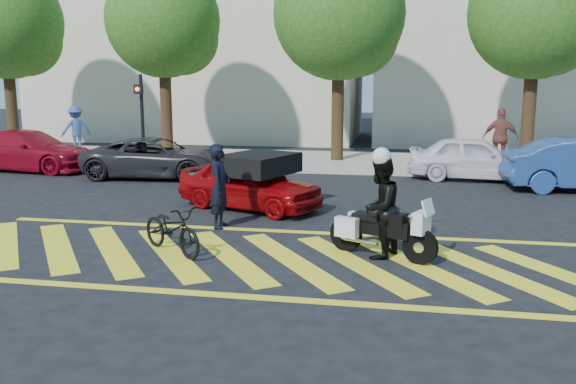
% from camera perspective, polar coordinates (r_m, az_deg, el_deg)
% --- Properties ---
extents(ground, '(90.00, 90.00, 0.00)m').
position_cam_1_polar(ground, '(10.66, -2.40, -6.19)').
color(ground, black).
rests_on(ground, ground).
extents(sidewalk, '(60.00, 5.00, 0.15)m').
position_cam_1_polar(sidewalk, '(22.26, 4.59, 2.86)').
color(sidewalk, '#9E998E').
rests_on(sidewalk, ground).
extents(crosswalk, '(12.33, 4.00, 0.01)m').
position_cam_1_polar(crosswalk, '(10.67, -2.60, -6.16)').
color(crosswalk, yellow).
rests_on(crosswalk, ground).
extents(building_left, '(16.00, 8.00, 10.00)m').
position_cam_1_polar(building_left, '(32.67, -8.00, 13.93)').
color(building_left, beige).
rests_on(building_left, ground).
extents(building_right, '(16.00, 8.00, 11.00)m').
position_cam_1_polar(building_right, '(31.74, 23.54, 14.17)').
color(building_right, beige).
rests_on(building_right, ground).
extents(tree_far_left, '(4.40, 4.40, 7.41)m').
position_cam_1_polar(tree_far_left, '(26.81, -24.66, 13.92)').
color(tree_far_left, black).
rests_on(tree_far_left, ground).
extents(tree_left, '(4.20, 4.20, 7.26)m').
position_cam_1_polar(tree_left, '(23.73, -11.25, 15.08)').
color(tree_left, black).
rests_on(tree_left, ground).
extents(tree_center, '(4.60, 4.60, 7.56)m').
position_cam_1_polar(tree_center, '(22.20, 5.15, 15.82)').
color(tree_center, black).
rests_on(tree_center, ground).
extents(tree_right, '(4.40, 4.40, 7.41)m').
position_cam_1_polar(tree_right, '(22.50, 22.45, 14.88)').
color(tree_right, black).
rests_on(tree_right, ground).
extents(signal_pole, '(0.28, 0.43, 3.20)m').
position_cam_1_polar(signal_pole, '(21.59, -13.57, 7.27)').
color(signal_pole, black).
rests_on(signal_pole, ground).
extents(officer_bike, '(0.44, 0.65, 1.75)m').
position_cam_1_polar(officer_bike, '(12.67, -6.39, 0.54)').
color(officer_bike, black).
rests_on(officer_bike, ground).
extents(bicycle, '(1.71, 1.47, 0.89)m').
position_cam_1_polar(bicycle, '(11.04, -10.81, -3.39)').
color(bicycle, black).
rests_on(bicycle, ground).
extents(police_motorcycle, '(1.90, 1.13, 0.90)m').
position_cam_1_polar(police_motorcycle, '(10.72, 8.63, -3.50)').
color(police_motorcycle, black).
rests_on(police_motorcycle, ground).
extents(officer_moto, '(0.97, 1.07, 1.78)m').
position_cam_1_polar(officer_moto, '(10.62, 8.60, -1.42)').
color(officer_moto, black).
rests_on(officer_moto, ground).
extents(red_convertible, '(3.87, 2.69, 1.22)m').
position_cam_1_polar(red_convertible, '(14.48, -3.61, 0.79)').
color(red_convertible, '#900608').
rests_on(red_convertible, ground).
extents(parked_left, '(4.82, 2.27, 1.36)m').
position_cam_1_polar(parked_left, '(22.26, -23.17, 3.60)').
color(parked_left, maroon).
rests_on(parked_left, ground).
extents(parked_mid_left, '(4.63, 2.38, 1.25)m').
position_cam_1_polar(parked_mid_left, '(19.41, -12.17, 3.14)').
color(parked_mid_left, black).
rests_on(parked_mid_left, ground).
extents(parked_mid_right, '(4.07, 1.96, 1.34)m').
position_cam_1_polar(parked_mid_right, '(19.41, 17.05, 3.04)').
color(parked_mid_right, white).
rests_on(parked_mid_right, ground).
extents(pedestrian_left, '(1.32, 1.31, 1.83)m').
position_cam_1_polar(pedestrian_left, '(26.08, -19.23, 5.63)').
color(pedestrian_left, '#365394').
rests_on(pedestrian_left, sidewalk).
extents(pedestrian_right, '(1.19, 0.62, 1.95)m').
position_cam_1_polar(pedestrian_right, '(21.43, 19.27, 4.81)').
color(pedestrian_right, brown).
rests_on(pedestrian_right, sidewalk).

